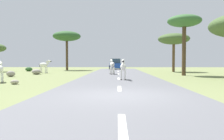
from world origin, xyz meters
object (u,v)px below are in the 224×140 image
object	(u,v)px
tree_3	(67,37)
rock_4	(15,82)
bush_0	(29,69)
rock_2	(11,74)
zebra_0	(123,67)
tree_0	(174,39)
tree_2	(184,23)
zebra_2	(112,65)
car_0	(115,64)
rock_0	(36,72)
zebra_1	(0,69)
zebra_3	(44,65)

from	to	relation	value
tree_3	rock_4	size ratio (longest dim) A/B	12.53
bush_0	rock_2	size ratio (longest dim) A/B	1.28
bush_0	zebra_0	bearing A→B (deg)	-49.70
tree_0	tree_2	world-z (taller)	tree_2
zebra_2	car_0	distance (m)	15.40
bush_0	rock_4	world-z (taller)	bush_0
bush_0	car_0	bearing A→B (deg)	34.37
zebra_0	rock_4	world-z (taller)	zebra_0
zebra_0	tree_0	distance (m)	15.30
rock_0	tree_2	bearing A→B (deg)	-5.56
rock_2	rock_4	xyz separation A→B (m)	(3.26, -6.31, -0.12)
zebra_2	rock_0	distance (m)	7.60
zebra_0	bush_0	distance (m)	18.87
tree_2	zebra_0	bearing A→B (deg)	-135.61
tree_2	rock_4	size ratio (longest dim) A/B	11.80
rock_2	zebra_0	bearing A→B (deg)	-20.54
tree_3	tree_0	bearing A→B (deg)	-19.69
bush_0	zebra_1	bearing A→B (deg)	-73.84
tree_3	rock_0	xyz separation A→B (m)	(-0.43, -11.67, -4.81)
tree_0	tree_3	world-z (taller)	tree_3
zebra_3	tree_2	bearing A→B (deg)	89.78
zebra_3	rock_2	bearing A→B (deg)	8.59
zebra_0	zebra_2	distance (m)	6.87
zebra_1	tree_2	xyz separation A→B (m)	(13.27, 7.25, 4.03)
zebra_0	car_0	xyz separation A→B (m)	(-0.76, 22.21, -0.05)
rock_2	zebra_1	bearing A→B (deg)	-70.36
zebra_1	car_0	xyz separation A→B (m)	(6.79, 23.85, 0.04)
zebra_2	tree_2	world-z (taller)	tree_2
car_0	tree_2	size ratio (longest dim) A/B	0.79
zebra_1	rock_0	world-z (taller)	zebra_1
zebra_2	rock_2	distance (m)	9.13
bush_0	rock_0	distance (m)	8.28
rock_2	rock_4	distance (m)	7.10
zebra_1	tree_0	world-z (taller)	tree_0
rock_0	rock_2	xyz separation A→B (m)	(-0.92, -3.46, -0.02)
zebra_0	rock_4	bearing A→B (deg)	25.80
car_0	rock_2	size ratio (longest dim) A/B	5.98
zebra_2	tree_3	world-z (taller)	tree_3
zebra_0	car_0	size ratio (longest dim) A/B	0.35
zebra_3	tree_3	xyz separation A→B (m)	(0.55, 8.91, 4.18)
zebra_3	tree_2	xyz separation A→B (m)	(14.32, -4.15, 3.94)
rock_4	rock_0	bearing A→B (deg)	103.51
zebra_0	tree_2	bearing A→B (deg)	-134.24
zebra_1	tree_2	world-z (taller)	tree_2
tree_0	rock_2	distance (m)	19.27
zebra_2	tree_0	world-z (taller)	tree_0
tree_2	rock_2	xyz separation A→B (m)	(-15.12, -2.08, -4.59)
zebra_0	rock_2	size ratio (longest dim) A/B	2.07
bush_0	rock_4	bearing A→B (deg)	-70.55
zebra_2	zebra_3	xyz separation A→B (m)	(-7.68, 2.94, -0.07)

